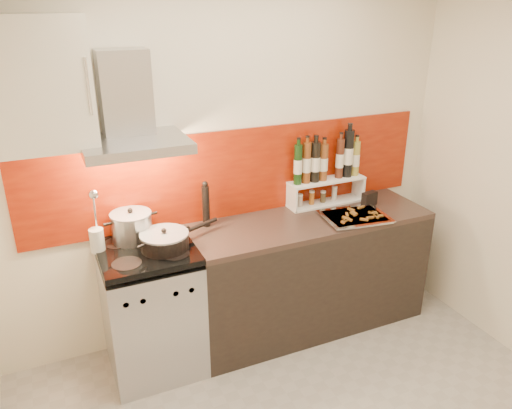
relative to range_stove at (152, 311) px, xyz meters
name	(u,v)px	position (x,y,z in m)	size (l,w,h in m)	color
back_wall	(230,163)	(0.70, 0.30, 0.86)	(3.40, 0.02, 2.60)	silver
backsplash	(238,173)	(0.75, 0.29, 0.78)	(3.00, 0.02, 0.64)	maroon
range_stove	(152,311)	(0.00, 0.00, 0.00)	(0.60, 0.60, 0.91)	#B7B7BA
counter	(308,272)	(1.20, 0.00, 0.01)	(1.80, 0.60, 0.90)	black
range_hood	(129,114)	(0.00, 0.14, 1.30)	(0.62, 0.50, 0.61)	#B7B7BA
upper_cabinet	(22,85)	(-0.55, 0.13, 1.51)	(0.70, 0.35, 0.72)	beige
stock_pot	(132,227)	(-0.05, 0.15, 0.57)	(0.27, 0.27, 0.23)	#B7B7BA
saute_pan	(165,240)	(0.12, -0.04, 0.52)	(0.57, 0.34, 0.14)	black
utensil_jar	(97,233)	(-0.28, 0.10, 0.59)	(0.09, 0.14, 0.44)	silver
pepper_mill	(206,205)	(0.47, 0.19, 0.62)	(0.05, 0.05, 0.33)	black
step_shelf	(327,171)	(1.45, 0.21, 0.73)	(0.62, 0.17, 0.57)	white
caddy_box	(369,199)	(1.73, 0.03, 0.52)	(0.12, 0.05, 0.11)	black
baking_tray	(355,217)	(1.49, -0.13, 0.47)	(0.50, 0.41, 0.03)	silver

